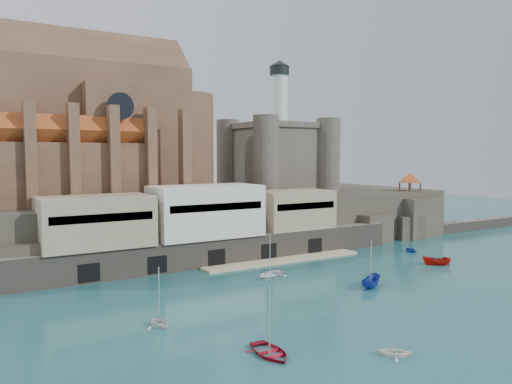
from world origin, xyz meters
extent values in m
plane|color=#1A5056|center=(0.00, 0.00, 0.00)|extent=(300.00, 300.00, 0.00)
cube|color=#2C2821|center=(0.00, 40.00, 5.00)|extent=(100.00, 34.00, 10.00)
cube|color=#2C2821|center=(-38.00, 23.50, 3.00)|extent=(9.00, 5.00, 6.00)
cube|color=#2C2821|center=(-22.00, 23.50, 3.00)|extent=(9.00, 5.00, 6.00)
cube|color=#2C2821|center=(-5.00, 23.50, 3.00)|extent=(9.00, 5.00, 6.00)
cube|color=#2C2821|center=(12.00, 23.50, 3.00)|extent=(9.00, 5.00, 6.00)
cube|color=#2C2821|center=(28.00, 23.50, 3.00)|extent=(9.00, 5.00, 6.00)
cube|color=#695F54|center=(-8.00, 22.50, 2.25)|extent=(70.00, 6.00, 4.50)
cube|color=#C5B683|center=(2.00, 18.00, 0.15)|extent=(30.00, 4.00, 0.40)
cube|color=black|center=(-30.00, 19.60, 1.60)|extent=(3.00, 0.40, 2.60)
cube|color=black|center=(-20.00, 19.60, 1.60)|extent=(3.00, 0.40, 2.60)
cube|color=black|center=(-10.00, 19.60, 1.60)|extent=(3.00, 0.40, 2.60)
cube|color=black|center=(0.00, 19.60, 1.60)|extent=(3.00, 0.40, 2.60)
cube|color=black|center=(10.00, 19.60, 1.60)|extent=(3.00, 0.40, 2.60)
cube|color=gray|center=(-28.00, 23.50, 8.25)|extent=(16.00, 9.00, 7.50)
cube|color=silver|center=(-10.00, 23.50, 8.75)|extent=(18.00, 9.00, 8.50)
cube|color=gray|center=(8.00, 23.50, 8.00)|extent=(14.00, 8.00, 7.00)
cube|color=brown|center=(-26.00, 42.00, 22.00)|extent=(38.00, 14.00, 24.00)
cube|color=brown|center=(-26.00, 42.00, 34.00)|extent=(38.00, 13.01, 13.01)
cylinder|color=brown|center=(-7.00, 42.00, 20.00)|extent=(14.00, 14.00, 20.00)
cube|color=brown|center=(-22.00, 42.00, 20.00)|extent=(10.00, 20.00, 20.00)
cube|color=brown|center=(-30.00, 32.50, 15.00)|extent=(28.00, 5.00, 10.00)
cube|color=brown|center=(-30.00, 51.50, 15.00)|extent=(28.00, 5.00, 10.00)
cube|color=#A1441B|center=(-30.00, 32.50, 21.60)|extent=(28.00, 5.66, 5.66)
cube|color=#A1441B|center=(-30.00, 51.50, 21.60)|extent=(28.00, 5.66, 5.66)
cylinder|color=black|center=(-22.00, 29.95, 26.00)|extent=(4.40, 0.30, 4.40)
cube|color=brown|center=(-35.80, 29.50, 18.00)|extent=(1.60, 2.20, 16.00)
cube|color=brown|center=(-29.60, 29.50, 18.00)|extent=(1.60, 2.20, 16.00)
cube|color=brown|center=(-23.40, 29.50, 18.00)|extent=(1.60, 2.20, 16.00)
cube|color=brown|center=(-17.20, 29.50, 18.00)|extent=(1.60, 2.20, 16.00)
cube|color=brown|center=(-11.00, 29.50, 18.00)|extent=(1.60, 2.20, 16.00)
cube|color=#474137|center=(16.00, 41.00, 17.00)|extent=(16.00, 16.00, 14.00)
cube|color=#474137|center=(16.00, 41.00, 24.40)|extent=(17.00, 17.00, 1.20)
cylinder|color=#474137|center=(8.00, 33.00, 18.00)|extent=(5.20, 5.20, 16.00)
cylinder|color=#474137|center=(24.00, 33.00, 18.00)|extent=(5.20, 5.20, 16.00)
cylinder|color=#474137|center=(8.00, 49.00, 18.00)|extent=(5.20, 5.20, 16.00)
cylinder|color=#474137|center=(24.00, 49.00, 18.00)|extent=(5.20, 5.20, 16.00)
cylinder|color=silver|center=(18.00, 43.00, 30.00)|extent=(3.60, 3.60, 12.00)
cylinder|color=black|center=(18.00, 43.00, 37.00)|extent=(4.40, 4.40, 2.00)
cone|color=black|center=(18.00, 43.00, 38.60)|extent=(4.60, 4.60, 1.40)
cube|color=#2C2821|center=(42.00, 26.00, 4.35)|extent=(12.00, 10.00, 8.70)
cube|color=#2C2821|center=(38.00, 23.00, 2.50)|extent=(6.00, 5.00, 5.00)
cube|color=#2C2821|center=(47.00, 28.00, 3.00)|extent=(5.00, 4.00, 6.00)
cube|color=brown|center=(42.00, 26.00, 8.85)|extent=(4.20, 4.20, 0.30)
cylinder|color=brown|center=(40.40, 24.40, 10.30)|extent=(0.36, 0.36, 3.20)
cylinder|color=brown|center=(43.60, 24.40, 10.30)|extent=(0.36, 0.36, 3.20)
cylinder|color=brown|center=(40.40, 27.60, 10.30)|extent=(0.36, 0.36, 3.20)
cylinder|color=brown|center=(43.60, 27.60, 10.30)|extent=(0.36, 0.36, 3.20)
pyramid|color=#A1441B|center=(42.00, 26.00, 13.00)|extent=(6.40, 6.40, 2.20)
cube|color=#695F54|center=(66.00, 24.00, 0.00)|extent=(40.00, 3.00, 2.40)
imported|color=#A40F23|center=(-21.97, -14.47, 0.00)|extent=(3.88, 1.34, 5.34)
imported|color=white|center=(-12.61, -20.63, 0.00)|extent=(3.03, 3.07, 3.10)
imported|color=navy|center=(2.40, -2.32, 0.00)|extent=(2.52, 2.49, 4.88)
imported|color=silver|center=(-27.86, -2.30, 0.00)|extent=(3.23, 2.42, 3.34)
imported|color=#B01309|center=(21.55, 2.11, 0.00)|extent=(2.44, 2.44, 4.54)
imported|color=white|center=(-6.04, 9.90, 0.00)|extent=(2.69, 4.09, 5.55)
imported|color=#19449F|center=(26.67, 12.02, 0.00)|extent=(3.23, 2.45, 3.33)
camera|label=1|loc=(-45.94, -51.24, 18.01)|focal=35.00mm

